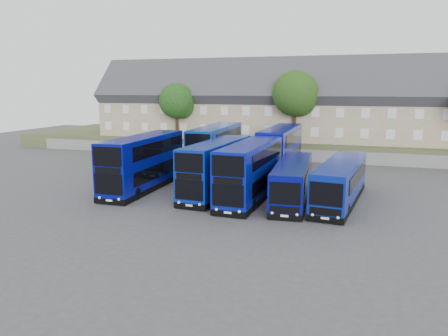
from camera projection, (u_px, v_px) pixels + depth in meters
ground at (212, 209)px, 32.83m from camera, size 120.00×120.00×0.00m
retaining_wall at (276, 154)px, 55.12m from camera, size 70.00×0.40×1.50m
earth_bank at (289, 143)px, 64.42m from camera, size 80.00×20.00×2.00m
terrace_row at (286, 106)px, 59.66m from camera, size 54.00×10.40×11.20m
dd_front_left at (144, 163)px, 39.13m from camera, size 3.03×12.03×4.76m
dd_front_mid at (217, 169)px, 37.28m from camera, size 3.10×11.38×4.48m
dd_front_right at (251, 172)px, 35.58m from camera, size 2.91×11.64×4.61m
dd_rear_left at (216, 149)px, 47.39m from camera, size 3.43×12.46×4.90m
dd_rear_right at (280, 151)px, 46.81m from camera, size 2.81×12.14×4.82m
coach_east_a at (293, 182)px, 35.10m from camera, size 3.28×11.76×3.17m
coach_east_b at (340, 183)px, 34.43m from camera, size 3.72×12.26×3.30m
tree_west at (178, 102)px, 59.24m from camera, size 4.80×4.80×7.65m
tree_mid at (297, 95)px, 54.62m from camera, size 5.76×5.76×9.18m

